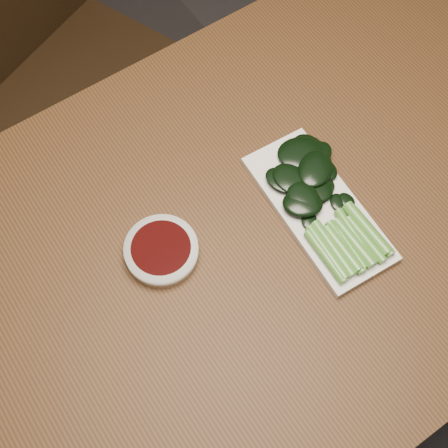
% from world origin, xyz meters
% --- Properties ---
extents(ground, '(6.00, 6.00, 0.00)m').
position_xyz_m(ground, '(0.00, 0.00, 0.00)').
color(ground, '#2C2A2A').
rests_on(ground, ground).
extents(table, '(1.40, 0.80, 0.75)m').
position_xyz_m(table, '(0.00, 0.00, 0.68)').
color(table, '#452913').
rests_on(table, ground).
extents(chair_far, '(0.60, 0.60, 0.89)m').
position_xyz_m(chair_far, '(-0.03, 0.70, 0.49)').
color(chair_far, black).
rests_on(chair_far, ground).
extents(sauce_bowl, '(0.12, 0.12, 0.03)m').
position_xyz_m(sauce_bowl, '(-0.14, 0.04, 0.77)').
color(sauce_bowl, silver).
rests_on(sauce_bowl, table).
extents(serving_plate, '(0.14, 0.29, 0.01)m').
position_xyz_m(serving_plate, '(0.12, -0.03, 0.76)').
color(serving_plate, silver).
rests_on(serving_plate, table).
extents(gai_lan, '(0.16, 0.27, 0.03)m').
position_xyz_m(gai_lan, '(0.12, -0.04, 0.77)').
color(gai_lan, '#4C8A2F').
rests_on(gai_lan, serving_plate).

